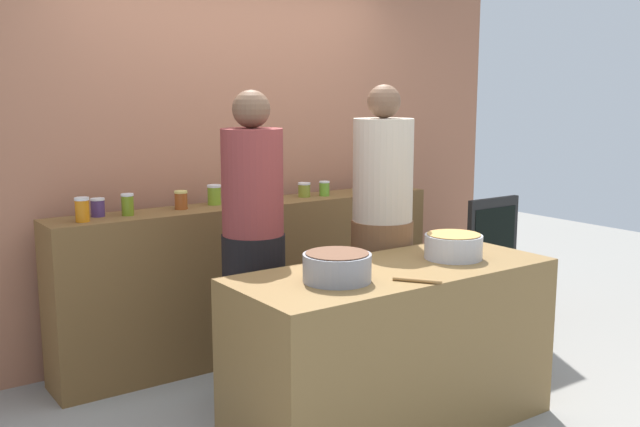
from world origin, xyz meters
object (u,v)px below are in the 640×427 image
at_px(preserve_jar_0, 82,209).
at_px(preserve_jar_3, 181,200).
at_px(preserve_jar_8, 389,182).
at_px(preserve_jar_6, 324,188).
at_px(preserve_jar_7, 365,185).
at_px(preserve_jar_4, 214,195).
at_px(cooking_pot_center, 453,246).
at_px(preserve_jar_5, 304,190).
at_px(cook_in_cap, 382,249).
at_px(wooden_spoon, 417,281).
at_px(cook_with_tongs, 254,262).
at_px(chalkboard_sign, 492,263).
at_px(preserve_jar_1, 98,207).
at_px(preserve_jar_2, 128,204).
at_px(cooking_pot_left, 337,267).

bearing_deg(preserve_jar_0, preserve_jar_3, 7.26).
bearing_deg(preserve_jar_8, preserve_jar_6, 179.83).
bearing_deg(preserve_jar_7, preserve_jar_4, 174.60).
height_order(preserve_jar_8, cooking_pot_center, preserve_jar_8).
bearing_deg(preserve_jar_3, preserve_jar_5, -0.17).
xyz_separation_m(preserve_jar_4, preserve_jar_5, (0.67, -0.05, -0.02)).
bearing_deg(preserve_jar_8, cook_in_cap, -132.66).
bearing_deg(preserve_jar_6, preserve_jar_0, -178.73).
height_order(preserve_jar_7, preserve_jar_8, preserve_jar_8).
xyz_separation_m(preserve_jar_3, wooden_spoon, (0.41, -1.70, -0.21)).
bearing_deg(cook_in_cap, preserve_jar_7, 57.47).
height_order(preserve_jar_7, cook_in_cap, cook_in_cap).
height_order(preserve_jar_8, cook_with_tongs, cook_with_tongs).
distance_m(preserve_jar_7, cook_in_cap, 0.99).
xyz_separation_m(preserve_jar_6, chalkboard_sign, (1.09, -0.59, -0.57)).
bearing_deg(preserve_jar_0, cooking_pot_center, -41.50).
bearing_deg(preserve_jar_6, cook_with_tongs, -145.88).
bearing_deg(preserve_jar_1, preserve_jar_2, -22.57).
bearing_deg(wooden_spoon, preserve_jar_5, 73.35).
bearing_deg(preserve_jar_8, preserve_jar_1, 177.82).
height_order(preserve_jar_0, preserve_jar_7, preserve_jar_0).
distance_m(preserve_jar_8, cook_with_tongs, 1.69).
xyz_separation_m(cooking_pot_center, wooden_spoon, (-0.49, -0.25, -0.06)).
relative_size(preserve_jar_1, preserve_jar_6, 1.04).
xyz_separation_m(preserve_jar_1, preserve_jar_8, (2.16, -0.08, 0.00)).
xyz_separation_m(preserve_jar_6, cooking_pot_center, (-0.16, -1.40, -0.14)).
bearing_deg(wooden_spoon, preserve_jar_6, 68.56).
xyz_separation_m(preserve_jar_8, cooking_pot_left, (-1.53, -1.42, -0.15)).
height_order(preserve_jar_2, preserve_jar_6, preserve_jar_2).
distance_m(preserve_jar_2, preserve_jar_5, 1.27).
bearing_deg(chalkboard_sign, cooking_pot_left, -157.79).
bearing_deg(preserve_jar_0, preserve_jar_7, 0.44).
height_order(preserve_jar_3, chalkboard_sign, preserve_jar_3).
bearing_deg(preserve_jar_7, cooking_pot_left, -132.66).
relative_size(preserve_jar_4, preserve_jar_7, 1.18).
distance_m(cooking_pot_left, cook_in_cap, 0.98).
height_order(preserve_jar_3, preserve_jar_5, preserve_jar_3).
bearing_deg(preserve_jar_5, chalkboard_sign, -27.18).
bearing_deg(cook_with_tongs, cooking_pot_center, -43.99).
distance_m(preserve_jar_8, wooden_spoon, 2.08).
distance_m(preserve_jar_3, preserve_jar_8, 1.66).
height_order(preserve_jar_5, preserve_jar_8, preserve_jar_8).
xyz_separation_m(cooking_pot_left, wooden_spoon, (0.29, -0.24, -0.06)).
height_order(preserve_jar_1, preserve_jar_5, preserve_jar_1).
distance_m(preserve_jar_2, cooking_pot_left, 1.52).
distance_m(cooking_pot_center, chalkboard_sign, 1.54).
bearing_deg(preserve_jar_5, cooking_pot_left, -118.68).
relative_size(preserve_jar_1, cooking_pot_center, 0.35).
bearing_deg(preserve_jar_3, wooden_spoon, -76.32).
bearing_deg(preserve_jar_6, cooking_pot_left, -123.57).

